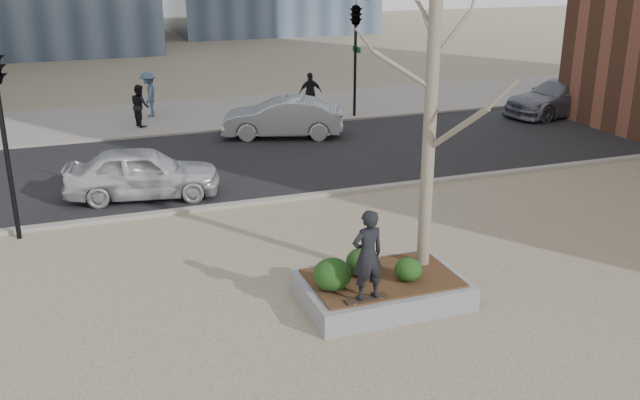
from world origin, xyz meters
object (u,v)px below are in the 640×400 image
object	(u,v)px
planter	(382,290)
skateboard	(366,300)
police_car	(143,173)
skateboarder	(367,255)

from	to	relation	value
planter	skateboard	distance (m)	1.01
skateboard	police_car	xyz separation A→B (m)	(-2.83, 8.22, 0.21)
skateboarder	police_car	distance (m)	8.72
planter	police_car	size ratio (longest dim) A/B	0.75
police_car	skateboarder	bearing A→B (deg)	-150.65
skateboard	police_car	size ratio (longest dim) A/B	0.20
skateboarder	skateboard	bearing A→B (deg)	172.98
planter	police_car	xyz separation A→B (m)	(-3.47, 7.49, 0.47)
planter	skateboarder	bearing A→B (deg)	-130.65
planter	skateboard	size ratio (longest dim) A/B	3.85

